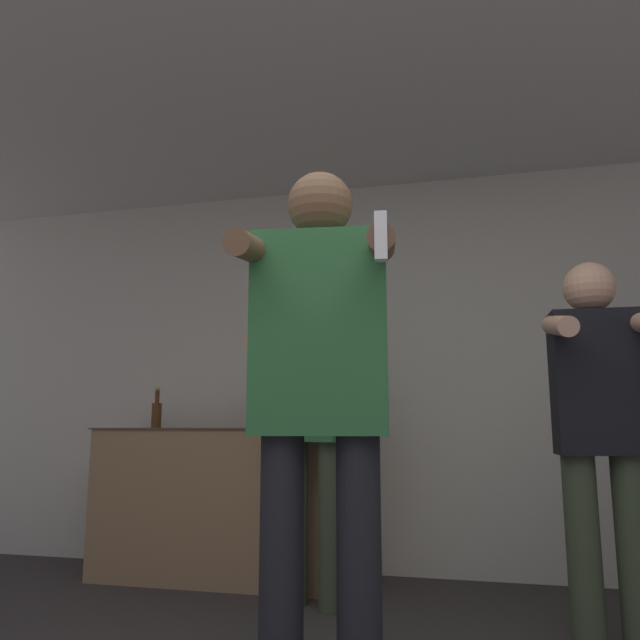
{
  "coord_description": "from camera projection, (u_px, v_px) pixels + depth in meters",
  "views": [
    {
      "loc": [
        0.31,
        -1.08,
        0.91
      ],
      "look_at": [
        -0.18,
        0.89,
        1.26
      ],
      "focal_mm": 35.0,
      "sensor_mm": 36.0,
      "label": 1
    }
  ],
  "objects": [
    {
      "name": "ceiling_slab",
      "position": [
        390.0,
        53.0,
        2.81
      ],
      "size": [
        7.0,
        3.5,
        0.05
      ],
      "color": "silver",
      "rests_on": "wall_back"
    },
    {
      "name": "bottle_amber_bourbon",
      "position": [
        287.0,
        413.0,
        3.91
      ],
      "size": [
        0.07,
        0.07,
        0.23
      ],
      "color": "silver",
      "rests_on": "counter"
    },
    {
      "name": "bottle_short_whiskey",
      "position": [
        157.0,
        413.0,
        4.12
      ],
      "size": [
        0.07,
        0.07,
        0.27
      ],
      "color": "#563314",
      "rests_on": "counter"
    },
    {
      "name": "wall_back",
      "position": [
        425.0,
        370.0,
        4.04
      ],
      "size": [
        7.0,
        0.06,
        2.55
      ],
      "color": "beige",
      "rests_on": "ground_plane"
    },
    {
      "name": "counter",
      "position": [
        229.0,
        502.0,
        3.86
      ],
      "size": [
        1.61,
        0.65,
        0.91
      ],
      "color": "#997551",
      "rests_on": "ground_plane"
    },
    {
      "name": "person_spectator_back",
      "position": [
        312.0,
        409.0,
        3.34
      ],
      "size": [
        0.56,
        0.56,
        1.67
      ],
      "color": "#38422D",
      "rests_on": "ground_plane"
    },
    {
      "name": "bottle_green_wine",
      "position": [
        311.0,
        411.0,
        3.87
      ],
      "size": [
        0.08,
        0.08,
        0.27
      ],
      "color": "silver",
      "rests_on": "counter"
    },
    {
      "name": "person_woman_foreground",
      "position": [
        320.0,
        391.0,
        2.01
      ],
      "size": [
        0.54,
        0.48,
        1.77
      ],
      "color": "black",
      "rests_on": "ground_plane"
    },
    {
      "name": "person_man_side",
      "position": [
        600.0,
        424.0,
        2.57
      ],
      "size": [
        0.43,
        0.49,
        1.61
      ],
      "color": "#38422D",
      "rests_on": "ground_plane"
    },
    {
      "name": "bottle_red_label",
      "position": [
        273.0,
        406.0,
        3.94
      ],
      "size": [
        0.07,
        0.07,
        0.33
      ],
      "color": "black",
      "rests_on": "counter"
    },
    {
      "name": "bottle_clear_vodka",
      "position": [
        329.0,
        406.0,
        3.85
      ],
      "size": [
        0.07,
        0.07,
        0.31
      ],
      "color": "#563314",
      "rests_on": "counter"
    }
  ]
}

